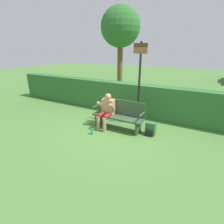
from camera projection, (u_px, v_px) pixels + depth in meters
ground_plane at (117, 129)px, 5.71m from camera, size 40.00×40.00×0.00m
hedge_back at (136, 100)px, 6.74m from camera, size 12.00×0.50×1.21m
park_bench at (119, 115)px, 5.61m from camera, size 1.66×0.46×0.93m
person_seated at (107, 109)px, 5.62m from camera, size 0.54×0.60×1.12m
backpack at (150, 129)px, 5.25m from camera, size 0.29×0.26×0.40m
water_bottle at (92, 131)px, 5.30m from camera, size 0.07×0.07×0.21m
signpost at (139, 79)px, 5.55m from camera, size 0.43×0.09×2.67m
tree at (120, 28)px, 10.26m from camera, size 2.34×2.34×4.82m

